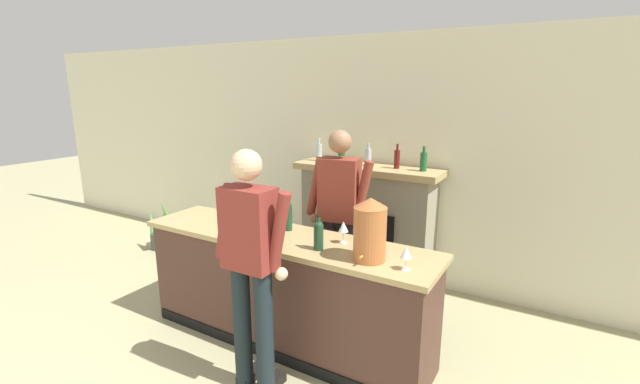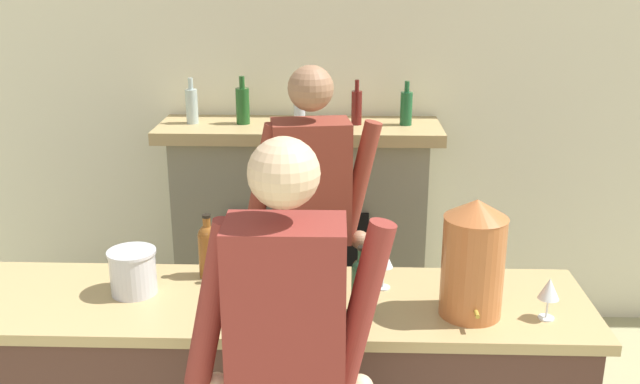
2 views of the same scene
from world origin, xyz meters
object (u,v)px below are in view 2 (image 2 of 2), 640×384
object	(u,v)px
fireplace_stone	(301,230)
wine_bottle_chardonnay_pale	(208,248)
person_bartender	(311,233)
wine_glass_by_dispenser	(549,290)
wine_bottle_riesling_slim	(248,251)
copper_dispenser	(473,258)
wine_bottle_port_short	(361,284)
wine_glass_mid_counter	(384,259)
person_customer	(287,384)
ice_bucket_steel	(133,272)

from	to	relation	value
fireplace_stone	wine_bottle_chardonnay_pale	xyz separation A→B (m)	(-0.31, -1.31, 0.42)
person_bartender	fireplace_stone	bearing A→B (deg)	96.94
wine_glass_by_dispenser	wine_bottle_riesling_slim	bearing A→B (deg)	166.54
fireplace_stone	copper_dispenser	world-z (taller)	fireplace_stone
copper_dispenser	wine_bottle_riesling_slim	size ratio (longest dim) A/B	1.46
copper_dispenser	wine_bottle_port_short	xyz separation A→B (m)	(-0.42, -0.01, -0.11)
wine_bottle_chardonnay_pale	wine_glass_by_dispenser	size ratio (longest dim) A/B	1.68
person_bartender	wine_glass_mid_counter	distance (m)	0.62
wine_bottle_port_short	wine_glass_by_dispenser	size ratio (longest dim) A/B	1.66
person_bartender	wine_glass_by_dispenser	xyz separation A→B (m)	(0.92, -0.76, 0.09)
copper_dispenser	wine_bottle_port_short	world-z (taller)	copper_dispenser
copper_dispenser	wine_glass_by_dispenser	xyz separation A→B (m)	(0.28, -0.03, -0.11)
person_customer	fireplace_stone	bearing A→B (deg)	92.35
person_customer	wine_glass_mid_counter	bearing A→B (deg)	65.26
person_customer	wine_glass_by_dispenser	bearing A→B (deg)	27.61
wine_bottle_port_short	wine_glass_mid_counter	world-z (taller)	wine_bottle_port_short
ice_bucket_steel	wine_glass_mid_counter	xyz separation A→B (m)	(1.01, 0.07, 0.04)
wine_bottle_chardonnay_pale	ice_bucket_steel	bearing A→B (deg)	-148.92
wine_bottle_riesling_slim	wine_glass_mid_counter	size ratio (longest dim) A/B	1.76
person_customer	copper_dispenser	world-z (taller)	person_customer
copper_dispenser	wine_bottle_chardonnay_pale	xyz separation A→B (m)	(-1.05, 0.30, -0.10)
copper_dispenser	wine_bottle_port_short	size ratio (longest dim) A/B	1.68
wine_bottle_port_short	wine_glass_by_dispenser	world-z (taller)	wine_bottle_port_short
person_customer	person_bartender	xyz separation A→B (m)	(0.02, 1.25, 0.01)
fireplace_stone	wine_bottle_port_short	distance (m)	1.71
ice_bucket_steel	wine_bottle_chardonnay_pale	bearing A→B (deg)	31.08
ice_bucket_steel	wine_glass_mid_counter	size ratio (longest dim) A/B	1.09
person_bartender	ice_bucket_steel	bearing A→B (deg)	-139.25
person_bartender	wine_bottle_riesling_slim	bearing A→B (deg)	-116.35
wine_bottle_chardonnay_pale	fireplace_stone	bearing A→B (deg)	76.69
person_customer	copper_dispenser	distance (m)	0.86
fireplace_stone	person_bartender	distance (m)	0.94
person_customer	wine_glass_mid_counter	distance (m)	0.81
person_bartender	ice_bucket_steel	distance (m)	0.91
person_bartender	wine_glass_by_dispenser	distance (m)	1.20
person_bartender	wine_bottle_chardonnay_pale	bearing A→B (deg)	-134.10
copper_dispenser	wine_bottle_chardonnay_pale	distance (m)	1.10
person_customer	wine_bottle_port_short	xyz separation A→B (m)	(0.24, 0.51, 0.11)
wine_bottle_riesling_slim	wine_bottle_port_short	xyz separation A→B (m)	(0.46, -0.26, -0.02)
wine_bottle_port_short	wine_glass_mid_counter	size ratio (longest dim) A/B	1.54
person_bartender	wine_bottle_riesling_slim	xyz separation A→B (m)	(-0.24, -0.48, 0.11)
copper_dispenser	wine_glass_by_dispenser	world-z (taller)	copper_dispenser
ice_bucket_steel	wine_glass_mid_counter	distance (m)	1.01
person_customer	wine_bottle_chardonnay_pale	distance (m)	0.92
ice_bucket_steel	person_customer	bearing A→B (deg)	-44.34
wine_bottle_port_short	copper_dispenser	bearing A→B (deg)	1.59
person_customer	person_bartender	distance (m)	1.25
wine_bottle_riesling_slim	wine_glass_by_dispenser	bearing A→B (deg)	-13.46
fireplace_stone	wine_glass_by_dispenser	xyz separation A→B (m)	(1.03, -1.64, 0.41)
fireplace_stone	wine_bottle_port_short	world-z (taller)	fireplace_stone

